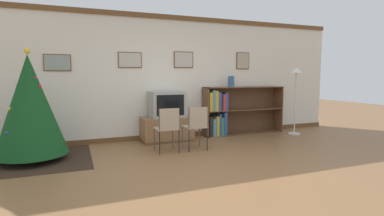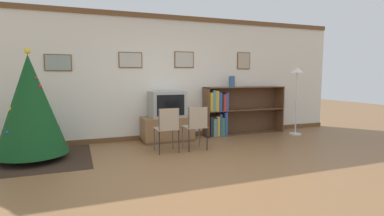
{
  "view_description": "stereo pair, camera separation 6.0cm",
  "coord_description": "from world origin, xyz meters",
  "px_view_note": "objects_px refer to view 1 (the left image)",
  "views": [
    {
      "loc": [
        -1.75,
        -3.82,
        1.39
      ],
      "look_at": [
        0.33,
        1.39,
        0.78
      ],
      "focal_mm": 28.0,
      "sensor_mm": 36.0,
      "label": 1
    },
    {
      "loc": [
        -1.69,
        -3.84,
        1.39
      ],
      "look_at": [
        0.33,
        1.39,
        0.78
      ],
      "focal_mm": 28.0,
      "sensor_mm": 36.0,
      "label": 2
    }
  ],
  "objects_px": {
    "folding_chair_left": "(168,127)",
    "christmas_tree": "(30,105)",
    "bookshelf": "(229,111)",
    "tv_console": "(167,129)",
    "vase": "(231,81)",
    "standing_lamp": "(296,83)",
    "television": "(167,104)",
    "folding_chair_right": "(196,125)"
  },
  "relations": [
    {
      "from": "television",
      "to": "folding_chair_right",
      "type": "xyz_separation_m",
      "value": [
        0.28,
        -0.97,
        -0.32
      ]
    },
    {
      "from": "christmas_tree",
      "to": "tv_console",
      "type": "relative_size",
      "value": 1.71
    },
    {
      "from": "television",
      "to": "standing_lamp",
      "type": "height_order",
      "value": "standing_lamp"
    },
    {
      "from": "television",
      "to": "standing_lamp",
      "type": "distance_m",
      "value": 3.1
    },
    {
      "from": "folding_chair_left",
      "to": "vase",
      "type": "relative_size",
      "value": 3.2
    },
    {
      "from": "folding_chair_left",
      "to": "tv_console",
      "type": "bearing_deg",
      "value": 74.06
    },
    {
      "from": "bookshelf",
      "to": "standing_lamp",
      "type": "distance_m",
      "value": 1.7
    },
    {
      "from": "folding_chair_left",
      "to": "christmas_tree",
      "type": "bearing_deg",
      "value": 170.84
    },
    {
      "from": "christmas_tree",
      "to": "vase",
      "type": "distance_m",
      "value": 4.14
    },
    {
      "from": "folding_chair_right",
      "to": "standing_lamp",
      "type": "xyz_separation_m",
      "value": [
        2.77,
        0.56,
        0.74
      ]
    },
    {
      "from": "christmas_tree",
      "to": "folding_chair_right",
      "type": "xyz_separation_m",
      "value": [
        2.76,
        -0.36,
        -0.44
      ]
    },
    {
      "from": "folding_chair_left",
      "to": "television",
      "type": "bearing_deg",
      "value": 74.02
    },
    {
      "from": "tv_console",
      "to": "folding_chair_left",
      "type": "distance_m",
      "value": 1.03
    },
    {
      "from": "folding_chair_left",
      "to": "standing_lamp",
      "type": "relative_size",
      "value": 0.52
    },
    {
      "from": "folding_chair_left",
      "to": "bookshelf",
      "type": "xyz_separation_m",
      "value": [
        1.84,
        1.08,
        0.08
      ]
    },
    {
      "from": "vase",
      "to": "standing_lamp",
      "type": "distance_m",
      "value": 1.54
    },
    {
      "from": "tv_console",
      "to": "standing_lamp",
      "type": "xyz_separation_m",
      "value": [
        3.05,
        -0.41,
        0.95
      ]
    },
    {
      "from": "television",
      "to": "christmas_tree",
      "type": "bearing_deg",
      "value": -166.21
    },
    {
      "from": "folding_chair_right",
      "to": "bookshelf",
      "type": "height_order",
      "value": "bookshelf"
    },
    {
      "from": "christmas_tree",
      "to": "bookshelf",
      "type": "relative_size",
      "value": 0.9
    },
    {
      "from": "bookshelf",
      "to": "folding_chair_right",
      "type": "bearing_deg",
      "value": -140.15
    },
    {
      "from": "christmas_tree",
      "to": "television",
      "type": "xyz_separation_m",
      "value": [
        2.48,
        0.61,
        -0.12
      ]
    },
    {
      "from": "television",
      "to": "vase",
      "type": "relative_size",
      "value": 2.75
    },
    {
      "from": "tv_console",
      "to": "folding_chair_left",
      "type": "bearing_deg",
      "value": -105.94
    },
    {
      "from": "tv_console",
      "to": "folding_chair_left",
      "type": "relative_size",
      "value": 1.3
    },
    {
      "from": "standing_lamp",
      "to": "christmas_tree",
      "type": "bearing_deg",
      "value": -177.86
    },
    {
      "from": "tv_console",
      "to": "bookshelf",
      "type": "relative_size",
      "value": 0.53
    },
    {
      "from": "folding_chair_right",
      "to": "bookshelf",
      "type": "xyz_separation_m",
      "value": [
        1.29,
        1.08,
        0.08
      ]
    },
    {
      "from": "bookshelf",
      "to": "vase",
      "type": "bearing_deg",
      "value": -66.51
    },
    {
      "from": "folding_chair_left",
      "to": "vase",
      "type": "height_order",
      "value": "vase"
    },
    {
      "from": "television",
      "to": "vase",
      "type": "xyz_separation_m",
      "value": [
        1.58,
        0.08,
        0.47
      ]
    },
    {
      "from": "bookshelf",
      "to": "vase",
      "type": "relative_size",
      "value": 7.9
    },
    {
      "from": "christmas_tree",
      "to": "television",
      "type": "bearing_deg",
      "value": 13.79
    },
    {
      "from": "television",
      "to": "folding_chair_right",
      "type": "relative_size",
      "value": 0.86
    },
    {
      "from": "tv_console",
      "to": "folding_chair_right",
      "type": "bearing_deg",
      "value": -74.06
    },
    {
      "from": "folding_chair_right",
      "to": "vase",
      "type": "height_order",
      "value": "vase"
    },
    {
      "from": "television",
      "to": "folding_chair_right",
      "type": "distance_m",
      "value": 1.05
    },
    {
      "from": "bookshelf",
      "to": "tv_console",
      "type": "bearing_deg",
      "value": -176.0
    },
    {
      "from": "christmas_tree",
      "to": "folding_chair_left",
      "type": "xyz_separation_m",
      "value": [
        2.21,
        -0.36,
        -0.44
      ]
    },
    {
      "from": "folding_chair_left",
      "to": "vase",
      "type": "distance_m",
      "value": 2.27
    },
    {
      "from": "television",
      "to": "standing_lamp",
      "type": "bearing_deg",
      "value": -7.54
    },
    {
      "from": "christmas_tree",
      "to": "television",
      "type": "height_order",
      "value": "christmas_tree"
    }
  ]
}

